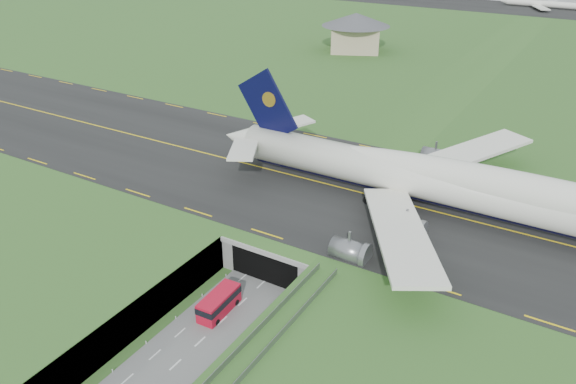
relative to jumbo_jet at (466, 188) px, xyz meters
The scene contains 8 objects.
ground 42.27m from the jumbo_jet, 124.64° to the right, with size 900.00×900.00×0.00m, color #2C5421.
airfield_deck 41.55m from the jumbo_jet, 124.64° to the right, with size 800.00×800.00×6.00m, color gray.
trench_road 48.40m from the jumbo_jet, 119.44° to the right, with size 12.00×75.00×0.20m, color slate.
taxiway 23.76m from the jumbo_jet, behind, with size 800.00×44.00×0.18m, color black.
tunnel_portal 29.70m from the jumbo_jet, 144.10° to the right, with size 17.00×22.30×6.00m.
jumbo_jet is the anchor object (origin of this frame).
shuttle_tram 43.94m from the jumbo_jet, 125.27° to the right, with size 3.22×7.73×3.10m.
service_building 123.62m from the jumbo_jet, 123.15° to the left, with size 32.25×32.25×13.30m.
Camera 1 is at (40.16, -52.00, 52.55)m, focal length 35.00 mm.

